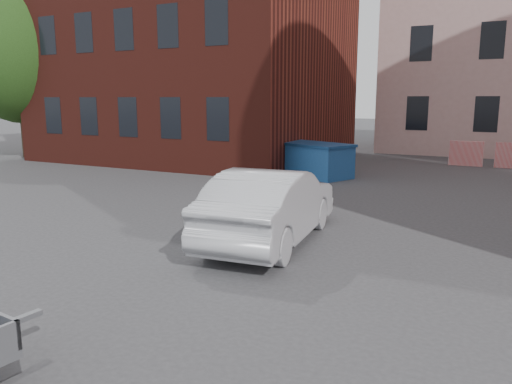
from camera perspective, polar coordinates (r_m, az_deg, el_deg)
The scene contains 6 objects.
ground at distance 8.42m, azimuth -3.38°, elevation -8.18°, with size 120.00×120.00×0.00m, color #38383A.
building_brick at distance 24.14m, azimuth -6.66°, elevation 20.85°, with size 12.00×10.00×14.00m, color #591E16.
far_building at distance 37.59m, azimuth -13.12°, elevation 12.38°, with size 6.00×6.00×8.00m, color maroon.
tree at distance 25.68m, azimuth -25.50°, elevation 15.18°, with size 5.28×5.28×8.30m.
dumpster at distance 17.66m, azimuth 6.47°, elevation 3.71°, with size 3.15×2.44×1.18m.
silver_car at distance 9.52m, azimuth 1.72°, elevation -1.52°, with size 1.49×4.28×1.41m, color silver.
Camera 1 is at (4.04, -6.86, 2.72)m, focal length 35.00 mm.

